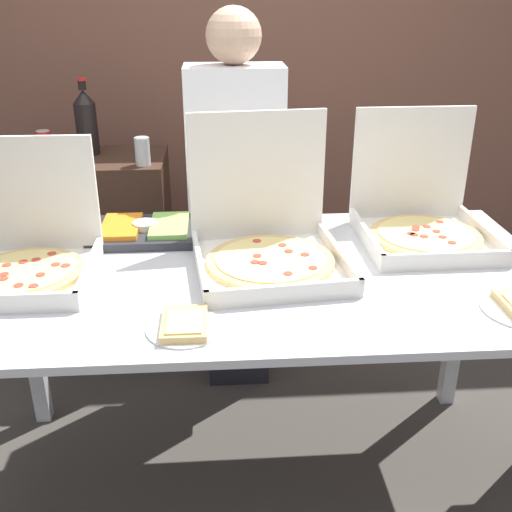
% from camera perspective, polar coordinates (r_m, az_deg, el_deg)
% --- Properties ---
extents(ground_plane, '(16.00, 16.00, 0.00)m').
position_cam_1_polar(ground_plane, '(2.44, -0.00, -20.90)').
color(ground_plane, '#423D38').
extents(brick_wall_behind, '(10.00, 0.06, 2.80)m').
position_cam_1_polar(brick_wall_behind, '(3.43, -2.05, 18.80)').
color(brick_wall_behind, brown).
rests_on(brick_wall_behind, ground_plane).
extents(buffet_table, '(1.89, 1.00, 0.90)m').
position_cam_1_polar(buffet_table, '(1.95, -0.00, -4.23)').
color(buffet_table, silver).
rests_on(buffet_table, ground_plane).
extents(pizza_box_near_right, '(0.51, 0.52, 0.46)m').
position_cam_1_polar(pizza_box_near_right, '(1.93, 1.05, 1.58)').
color(pizza_box_near_right, silver).
rests_on(pizza_box_near_right, buffet_table).
extents(pizza_box_near_left, '(0.40, 0.42, 0.40)m').
position_cam_1_polar(pizza_box_near_left, '(1.97, -20.95, 0.23)').
color(pizza_box_near_left, silver).
rests_on(pizza_box_near_left, buffet_table).
extents(pizza_box_far_right, '(0.44, 0.46, 0.43)m').
position_cam_1_polar(pizza_box_far_right, '(2.20, 15.49, 3.56)').
color(pizza_box_far_right, silver).
rests_on(pizza_box_far_right, buffet_table).
extents(paper_plate_front_center, '(0.21, 0.21, 0.03)m').
position_cam_1_polar(paper_plate_front_center, '(1.59, -6.83, -6.54)').
color(paper_plate_front_center, white).
rests_on(paper_plate_front_center, buffet_table).
extents(veggie_tray, '(0.38, 0.29, 0.05)m').
position_cam_1_polar(veggie_tray, '(2.19, -10.48, 2.43)').
color(veggie_tray, '#28282D').
rests_on(veggie_tray, buffet_table).
extents(sideboard_podium, '(0.80, 0.45, 1.01)m').
position_cam_1_polar(sideboard_podium, '(3.08, -15.53, -0.08)').
color(sideboard_podium, '#382319').
rests_on(sideboard_podium, ground_plane).
extents(soda_bottle, '(0.10, 0.10, 0.35)m').
position_cam_1_polar(soda_bottle, '(2.94, -15.87, 12.21)').
color(soda_bottle, black).
rests_on(soda_bottle, sideboard_podium).
extents(soda_can_silver, '(0.07, 0.07, 0.12)m').
position_cam_1_polar(soda_can_silver, '(2.70, -10.76, 9.77)').
color(soda_can_silver, silver).
rests_on(soda_can_silver, sideboard_podium).
extents(soda_can_colored, '(0.07, 0.07, 0.12)m').
position_cam_1_polar(soda_can_colored, '(2.95, -19.48, 10.01)').
color(soda_can_colored, red).
rests_on(soda_can_colored, sideboard_podium).
extents(person_guest_plaid, '(0.40, 0.22, 1.66)m').
position_cam_1_polar(person_guest_plaid, '(2.58, -1.91, 5.00)').
color(person_guest_plaid, black).
rests_on(person_guest_plaid, ground_plane).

